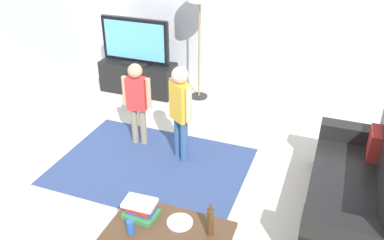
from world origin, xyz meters
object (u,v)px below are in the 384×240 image
Objects in this scene: child_near_tv at (137,97)px; soda_can at (130,227)px; couch at (361,195)px; child_center at (180,106)px; tv_stand at (138,77)px; book_stack at (141,209)px; bottle at (210,221)px; coffee_table at (169,236)px; plate at (180,222)px; tv at (135,42)px.

child_near_tv reaches higher than soda_can.
child_near_tv reaches higher than couch.
tv_stand is at bearing 131.60° from child_center.
child_near_tv is 0.65m from child_center.
couch is 1.66× the size of child_near_tv.
couch is at bearing 32.39° from book_stack.
child_near_tv is 3.62× the size of bottle.
couch is 1.80× the size of coffee_table.
coffee_table is 3.26× the size of book_stack.
tv_stand is 5.45× the size of plate.
plate is at bearing -56.72° from tv.
couch is at bearing 37.75° from plate.
tv is 0.93× the size of child_center.
coffee_table is at bearing -140.34° from couch.
child_center is 1.60m from plate.
plate is (1.96, -2.99, -0.42)m from tv.
tv reaches higher than couch.
book_stack is (1.61, -3.01, -0.36)m from tv.
child_near_tv is at bearing 132.61° from bottle.
coffee_table is at bearing -58.41° from tv.
tv reaches higher than coffee_table.
plate is (0.05, 0.12, 0.06)m from coffee_table.
tv_stand is 3.91× the size of book_stack.
couch is (3.39, -1.90, 0.05)m from tv_stand.
book_stack is 1.02× the size of bottle.
child_near_tv is 2.03m from plate.
child_center reaches higher than plate.
tv is 0.61× the size of couch.
bottle is 0.64m from soda_can.
child_near_tv is at bearing 115.84° from soda_can.
bottle is at bearing 20.14° from soda_can.
couch reaches higher than soda_can.
book_stack is at bearing -61.81° from tv.
coffee_table is 0.32m from soda_can.
child_center is 9.91× the size of soda_can.
couch is 1.81m from plate.
couch is 2.11m from book_stack.
tv_stand is 3.89m from couch.
plate is at bearing 36.00° from soda_can.
tv is 1.10× the size of coffee_table.
bottle is at bearing -59.91° from child_center.
child_near_tv is at bearing 169.41° from couch.
bottle reaches higher than tv_stand.
tv is 3.60m from plate.
child_near_tv is 9.06× the size of soda_can.
child_center is 1.72m from bottle.
coffee_table is (1.17, -1.72, -0.28)m from child_near_tv.
book_stack is 0.22m from soda_can.
plate is at bearing -142.25° from couch.
tv is 3.68m from coffee_table.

